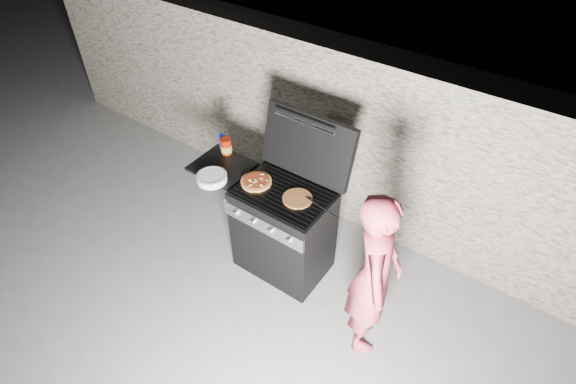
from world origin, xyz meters
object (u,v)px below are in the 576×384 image
Objects in this scene: sauce_jar at (226,146)px; person at (374,276)px; gas_grill at (261,220)px; pizza_topped at (256,181)px.

sauce_jar is 1.78m from person.
pizza_topped is at bearing -130.29° from gas_grill.
gas_grill is 0.75m from sauce_jar.
sauce_jar is at bearing 159.57° from pizza_topped.
person is at bearing -12.25° from sauce_jar.
pizza_topped is at bearing 57.78° from person.
person reaches higher than sauce_jar.
gas_grill is 5.07× the size of pizza_topped.
sauce_jar is at bearing 54.38° from person.
sauce_jar is 0.10× the size of person.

